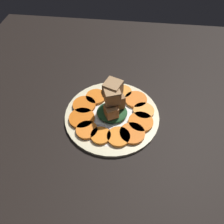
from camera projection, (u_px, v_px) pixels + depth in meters
table_slab at (112, 118)px, 68.68cm from camera, size 120.00×120.00×2.00cm
plate at (112, 115)px, 67.52cm from camera, size 28.99×28.99×1.05cm
carrot_slice_0 at (132, 133)px, 61.92cm from camera, size 7.27×7.27×0.93cm
carrot_slice_1 at (141, 122)px, 64.54cm from camera, size 7.38×7.38×0.93cm
carrot_slice_2 at (144, 111)px, 67.28cm from camera, size 6.46×6.46×0.93cm
carrot_slice_3 at (136, 100)px, 70.35cm from camera, size 7.15×7.15×0.93cm
carrot_slice_4 at (123, 92)px, 72.62cm from camera, size 5.95×5.95×0.93cm
carrot_slice_5 at (110, 93)px, 72.31cm from camera, size 6.01×6.01×0.93cm
carrot_slice_6 at (96, 97)px, 71.16cm from camera, size 6.55×6.55×0.93cm
carrot_slice_7 at (84, 105)px, 68.87cm from camera, size 7.23×7.23×0.93cm
carrot_slice_8 at (82, 118)px, 65.44cm from camera, size 7.72×7.72×0.93cm
carrot_slice_9 at (87, 130)px, 62.65cm from camera, size 6.25×6.25×0.93cm
carrot_slice_10 at (101, 136)px, 61.43cm from camera, size 5.73×5.73×0.93cm
carrot_slice_11 at (118, 137)px, 61.19cm from camera, size 6.57×6.57×0.93cm
center_pile at (113, 103)px, 64.03cm from camera, size 9.33×9.44×10.92cm
fork at (113, 128)px, 63.39cm from camera, size 18.49×2.80×0.40cm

